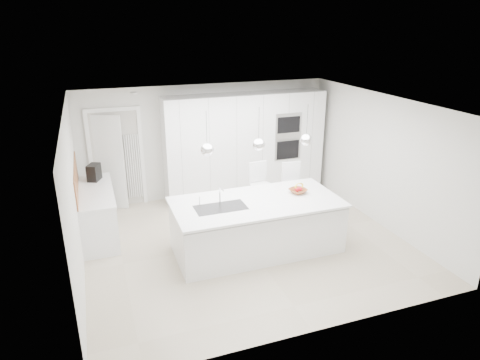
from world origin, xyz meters
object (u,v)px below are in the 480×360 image
object	(u,v)px
fruit_bowl	(298,191)
bar_stool_left	(260,194)
bar_stool_right	(294,193)
island_base	(257,227)
espresso_machine	(94,172)

from	to	relation	value
fruit_bowl	bar_stool_left	bearing A→B (deg)	112.95
fruit_bowl	bar_stool_right	world-z (taller)	bar_stool_right
island_base	bar_stool_right	bearing A→B (deg)	37.36
espresso_machine	bar_stool_right	distance (m)	3.85
island_base	espresso_machine	size ratio (longest dim) A/B	8.96
espresso_machine	bar_stool_left	xyz separation A→B (m)	(2.99, -1.03, -0.46)
island_base	espresso_machine	xyz separation A→B (m)	(-2.53, 2.03, 0.63)
espresso_machine	fruit_bowl	bearing A→B (deg)	-5.52
island_base	bar_stool_left	distance (m)	1.12
island_base	fruit_bowl	distance (m)	0.98
island_base	bar_stool_left	world-z (taller)	bar_stool_left
espresso_machine	bar_stool_left	size ratio (longest dim) A/B	0.26
fruit_bowl	bar_stool_left	size ratio (longest dim) A/B	0.25
espresso_machine	bar_stool_right	xyz separation A→B (m)	(3.63, -1.19, -0.47)
island_base	bar_stool_right	distance (m)	1.39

